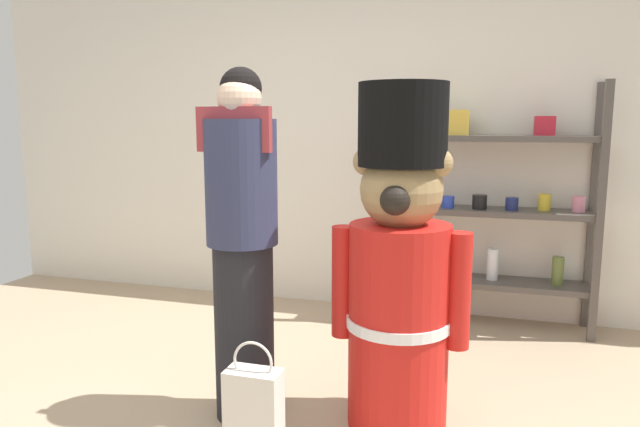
# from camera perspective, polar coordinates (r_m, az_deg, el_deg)

# --- Properties ---
(back_wall) EXTENTS (6.40, 0.12, 2.60)m
(back_wall) POSITION_cam_1_polar(r_m,az_deg,el_deg) (4.42, 5.07, 7.50)
(back_wall) COLOR silver
(back_wall) RESTS_ON ground_plane
(merchandise_shelf) EXTENTS (1.32, 0.35, 1.67)m
(merchandise_shelf) POSITION_cam_1_polar(r_m,az_deg,el_deg) (4.15, 16.77, 0.71)
(merchandise_shelf) COLOR #4C4742
(merchandise_shelf) RESTS_ON ground_plane
(teddy_bear_guard) EXTENTS (0.64, 0.48, 1.58)m
(teddy_bear_guard) POSITION_cam_1_polar(r_m,az_deg,el_deg) (2.67, 7.83, -5.51)
(teddy_bear_guard) COLOR red
(teddy_bear_guard) RESTS_ON ground_plane
(person_shopper) EXTENTS (0.35, 0.33, 1.66)m
(person_shopper) POSITION_cam_1_polar(r_m,az_deg,el_deg) (2.73, -7.64, -2.75)
(person_shopper) COLOR black
(person_shopper) RESTS_ON ground_plane
(shopping_bag) EXTENTS (0.24, 0.13, 0.51)m
(shopping_bag) POSITION_cam_1_polar(r_m,az_deg,el_deg) (2.60, -6.52, -18.83)
(shopping_bag) COLOR silver
(shopping_bag) RESTS_ON ground_plane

